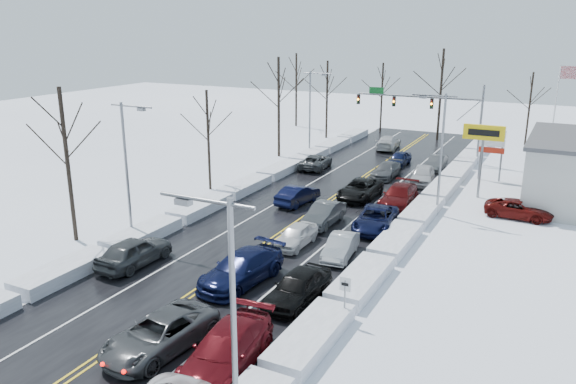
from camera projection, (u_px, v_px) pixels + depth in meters
The scene contains 42 objects.
ground at pixel (273, 239), 37.09m from camera, with size 160.00×160.00×0.00m, color white.
road_surface at pixel (287, 230), 38.80m from camera, with size 14.00×84.00×0.01m, color black.
snow_bank_left at pixel (197, 214), 42.11m from camera, with size 1.94×72.00×0.77m, color white.
snow_bank_right at pixel (393, 249), 35.49m from camera, with size 1.94×72.00×0.77m, color white.
traffic_signal_mast at pixel (431, 107), 57.94m from camera, with size 13.28×0.39×8.00m.
tires_plus_sign at pixel (483, 138), 44.76m from camera, with size 3.20×0.34×6.00m.
used_vehicles_sign at pixel (492, 145), 50.36m from camera, with size 2.20×0.22×4.65m.
speed_limit_sign at pixel (345, 291), 26.22m from camera, with size 0.55×0.09×2.35m.
flagpole at pixel (557, 108), 54.42m from camera, with size 1.87×1.20×10.00m.
streetlight_se at pixel (228, 316), 16.59m from camera, with size 3.20×0.25×9.00m.
streetlight_ne at pixel (439, 145), 40.50m from camera, with size 3.20×0.25×9.00m.
streetlight_sw at pixel (128, 160), 35.78m from camera, with size 3.20×0.25×9.00m.
streetlight_nw at pixel (312, 106), 59.69m from camera, with size 3.20×0.25×9.00m.
tree_left_b at pixel (64, 135), 34.99m from camera, with size 4.00×4.00×10.00m.
tree_left_c at pixel (208, 121), 46.81m from camera, with size 3.40×3.40×8.50m.
tree_left_d at pixel (279, 88), 58.67m from camera, with size 4.20×4.20×10.50m.
tree_left_e at pixel (327, 84), 68.94m from camera, with size 3.80×3.80×9.50m.
tree_far_a at pixel (296, 76), 77.11m from camera, with size 4.00×4.00×10.00m.
tree_far_b at pixel (382, 84), 72.93m from camera, with size 3.60×3.60×9.00m.
tree_far_c at pixel (442, 77), 67.34m from camera, with size 4.40×4.40×11.00m.
tree_far_d at pixel (531, 95), 64.76m from camera, with size 3.40×3.40×8.50m.
queued_car_2 at pixel (161, 349), 24.46m from camera, with size 2.59×5.63×1.56m, color #414346.
queued_car_3 at pixel (242, 283), 30.78m from camera, with size 2.38×5.87×1.70m, color black.
queued_car_4 at pixel (295, 246), 36.00m from camera, with size 1.65×4.09×1.39m, color silver.
queued_car_5 at pixel (324, 224), 39.87m from camera, with size 1.62×4.64×1.53m, color #3C3F41.
queued_car_6 at pixel (360, 198), 45.94m from camera, with size 2.55×5.53×1.54m, color black.
queued_car_7 at pixel (386, 177), 52.23m from camera, with size 1.92×4.72×1.37m, color #46494C.
queued_car_8 at pixel (399, 165), 56.83m from camera, with size 1.62×4.02×1.37m, color black.
queued_car_11 at pixel (227, 368), 23.11m from camera, with size 2.38×5.86×1.70m, color #530B11.
queued_car_12 at pixel (298, 302), 28.67m from camera, with size 1.96×4.88×1.66m, color black.
queued_car_13 at pixel (340, 257), 34.24m from camera, with size 1.44×4.12×1.36m, color #ADB1B6.
queued_car_14 at pixel (375, 229), 38.97m from camera, with size 2.49×5.40×1.50m, color black.
queued_car_15 at pixel (398, 206), 44.05m from camera, with size 2.24×5.52×1.60m, color #46090A.
queued_car_16 at pixel (422, 183), 50.21m from camera, with size 1.92×4.77×1.63m, color #BBBBBD.
queued_car_17 at pixel (436, 170), 55.08m from camera, with size 1.47×4.21×1.39m, color #3E4144.
oncoming_car_0 at pixel (298, 204), 44.50m from camera, with size 1.58×4.52×1.49m, color black.
oncoming_car_1 at pixel (315, 169), 55.47m from camera, with size 2.35×5.10×1.42m, color #3D4042.
oncoming_car_2 at pixel (388, 149), 64.21m from camera, with size 2.16×5.32×1.54m, color silver.
oncoming_car_3 at pixel (135, 265), 33.10m from camera, with size 2.03×5.04×1.72m, color #383B3D.
parked_car_0 at pixel (518, 218), 41.26m from camera, with size 2.20×4.78×1.33m, color #4C0C0A.
parked_car_1 at pixel (565, 209), 43.11m from camera, with size 2.08×5.11×1.48m, color #3C3E40.
parked_car_2 at pixel (541, 184), 50.05m from camera, with size 1.93×4.80×1.64m, color black.
Camera 1 is at (16.64, -30.43, 13.54)m, focal length 35.00 mm.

